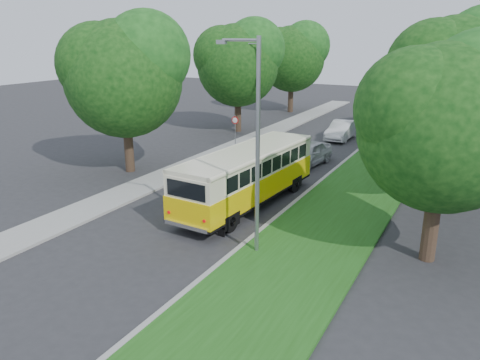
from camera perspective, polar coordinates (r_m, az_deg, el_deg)
The scene contains 13 objects.
ground at distance 22.15m, azimuth -5.17°, elevation -4.00°, with size 120.00×120.00×0.00m, color #2B2B2E.
curb at distance 24.85m, azimuth 8.17°, elevation -1.52°, with size 0.20×70.00×0.15m, color gray.
grass_verge at distance 24.22m, azimuth 13.40°, elevation -2.36°, with size 4.50×70.00×0.13m, color #205115.
sidewalk at distance 28.63m, azimuth -7.81°, elevation 1.00°, with size 2.20×70.00×0.12m, color gray.
treeline at distance 36.22m, azimuth 15.17°, elevation 13.42°, with size 24.27×41.91×9.46m.
lamppost_near at distance 16.78m, azimuth 1.89°, elevation 4.71°, with size 1.71×0.16×8.00m.
lamppost_far at distance 37.12m, azimuth 2.14°, elevation 11.27°, with size 1.71×0.16×7.50m.
warning_sign at distance 33.84m, azimuth -0.60°, elevation 6.57°, with size 0.56×0.10×2.50m.
vintage_bus at distance 22.55m, azimuth 0.90°, elevation 0.29°, with size 2.47×9.59×2.85m, color yellow, non-canonical shape.
car_silver at distance 30.23m, azimuth 8.21°, elevation 3.23°, with size 1.80×4.46×1.52m, color silver.
car_white at distance 38.28m, azimuth 12.29°, elevation 5.95°, with size 1.55×4.46×1.47m, color silver.
car_blue at distance 42.53m, azimuth 15.64°, elevation 6.74°, with size 1.89×4.64×1.35m, color navy.
car_grey at distance 47.64m, azimuth 16.41°, elevation 7.87°, with size 2.55×5.52×1.53m, color slate.
Camera 1 is at (11.39, -17.22, 8.04)m, focal length 35.00 mm.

